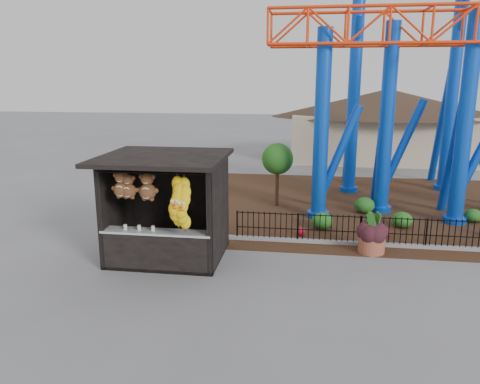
# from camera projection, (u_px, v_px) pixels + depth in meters

# --- Properties ---
(ground) EXTENTS (120.00, 120.00, 0.00)m
(ground) POSITION_uv_depth(u_px,v_px,m) (264.00, 279.00, 12.53)
(ground) COLOR slate
(ground) RESTS_ON ground
(mulch_bed) EXTENTS (18.00, 12.00, 0.02)m
(mulch_bed) POSITION_uv_depth(u_px,v_px,m) (377.00, 206.00, 19.66)
(mulch_bed) COLOR #331E11
(mulch_bed) RESTS_ON ground
(curb) EXTENTS (18.00, 0.18, 0.12)m
(curb) POSITION_uv_depth(u_px,v_px,m) (399.00, 246.00, 14.84)
(curb) COLOR gray
(curb) RESTS_ON ground
(prize_booth) EXTENTS (3.50, 3.40, 3.12)m
(prize_booth) POSITION_uv_depth(u_px,v_px,m) (165.00, 210.00, 13.47)
(prize_booth) COLOR black
(prize_booth) RESTS_ON ground
(picket_fence) EXTENTS (12.20, 0.06, 1.00)m
(picket_fence) POSITION_uv_depth(u_px,v_px,m) (430.00, 234.00, 14.60)
(picket_fence) COLOR black
(picket_fence) RESTS_ON ground
(roller_coaster) EXTENTS (11.00, 6.37, 10.82)m
(roller_coaster) POSITION_uv_depth(u_px,v_px,m) (417.00, 46.00, 18.20)
(roller_coaster) COLOR blue
(roller_coaster) RESTS_ON ground
(terracotta_planter) EXTENTS (1.07, 1.07, 0.55)m
(terracotta_planter) POSITION_uv_depth(u_px,v_px,m) (371.00, 244.00, 14.34)
(terracotta_planter) COLOR #965036
(terracotta_planter) RESTS_ON ground
(planter_foliage) EXTENTS (0.70, 0.70, 0.64)m
(planter_foliage) POSITION_uv_depth(u_px,v_px,m) (373.00, 226.00, 14.20)
(planter_foliage) COLOR black
(planter_foliage) RESTS_ON terracotta_planter
(potted_plant) EXTENTS (0.91, 0.82, 0.88)m
(potted_plant) POSITION_uv_depth(u_px,v_px,m) (371.00, 236.00, 14.54)
(potted_plant) COLOR #1D5619
(potted_plant) RESTS_ON ground
(landscaping) EXTENTS (8.14, 3.69, 0.63)m
(landscaping) POSITION_uv_depth(u_px,v_px,m) (392.00, 216.00, 17.20)
(landscaping) COLOR #215819
(landscaping) RESTS_ON mulch_bed
(pavilion) EXTENTS (15.00, 15.00, 4.80)m
(pavilion) POSITION_uv_depth(u_px,v_px,m) (387.00, 113.00, 30.19)
(pavilion) COLOR #BFAD8C
(pavilion) RESTS_ON ground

